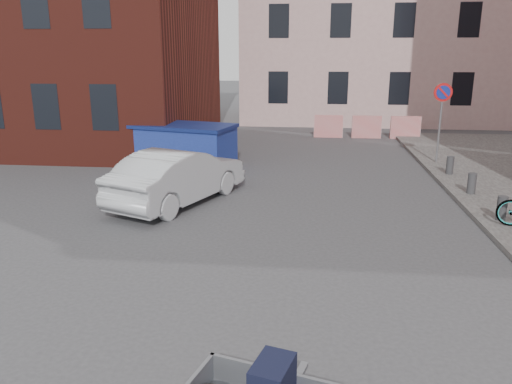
# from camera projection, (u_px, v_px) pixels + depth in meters

# --- Properties ---
(ground) EXTENTS (120.00, 120.00, 0.00)m
(ground) POSITION_uv_depth(u_px,v_px,m) (206.00, 278.00, 8.59)
(ground) COLOR #38383A
(ground) RESTS_ON ground
(no_parking_sign) EXTENTS (0.60, 0.09, 2.65)m
(no_parking_sign) POSITION_uv_depth(u_px,v_px,m) (442.00, 106.00, 16.48)
(no_parking_sign) COLOR gray
(no_parking_sign) RESTS_ON sidewalk
(bollards) EXTENTS (0.22, 9.02, 0.55)m
(bollards) POSITION_uv_depth(u_px,v_px,m) (502.00, 208.00, 11.10)
(bollards) COLOR #3A3A3D
(bollards) RESTS_ON sidewalk
(barriers) EXTENTS (4.70, 0.18, 1.00)m
(barriers) POSITION_uv_depth(u_px,v_px,m) (367.00, 127.00, 22.36)
(barriers) COLOR red
(barriers) RESTS_ON ground
(dumpster) EXTENTS (3.74, 2.55, 1.43)m
(dumpster) POSITION_uv_depth(u_px,v_px,m) (183.00, 145.00, 16.76)
(dumpster) COLOR navy
(dumpster) RESTS_ON ground
(silver_car) EXTENTS (2.96, 4.48, 1.40)m
(silver_car) POSITION_uv_depth(u_px,v_px,m) (179.00, 176.00, 12.70)
(silver_car) COLOR #B4B7BC
(silver_car) RESTS_ON ground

